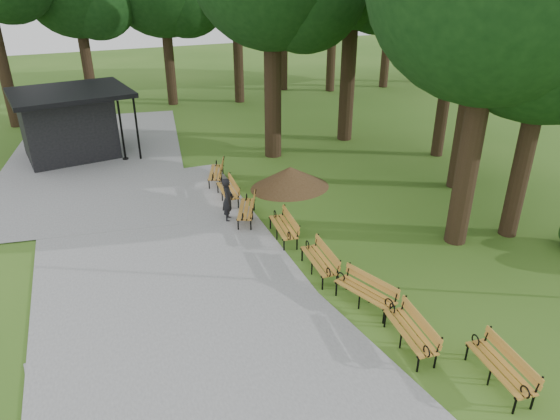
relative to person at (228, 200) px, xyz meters
name	(u,v)px	position (x,y,z in m)	size (l,w,h in m)	color
ground	(320,289)	(1.02, -5.22, -0.81)	(100.00, 100.00, 0.00)	#37631C
path	(159,267)	(-2.98, -2.22, -0.78)	(12.00, 38.00, 0.06)	gray
person	(228,200)	(0.00, 0.00, 0.00)	(0.59, 0.39, 1.63)	black
kiosk	(67,124)	(-4.76, 9.59, 0.78)	(5.10, 4.44, 3.19)	black
lamp_post	(119,113)	(-2.51, 7.97, 1.47)	(0.32, 0.32, 3.17)	black
dirt_mound	(290,177)	(3.28, 1.82, -0.36)	(2.80, 2.80, 0.92)	#47301C
bench_0	(500,368)	(2.91, -9.96, -0.37)	(1.90, 0.64, 0.88)	#C7842D
bench_1	(410,332)	(1.85, -8.19, -0.37)	(1.90, 0.64, 0.88)	#C7842D
bench_2	(365,292)	(1.75, -6.37, -0.37)	(1.90, 0.64, 0.88)	#C7842D
bench_3	(319,261)	(1.36, -4.45, -0.37)	(1.90, 0.64, 0.88)	#C7842D
bench_4	(283,227)	(1.25, -2.07, -0.37)	(1.90, 0.64, 0.88)	#C7842D
bench_5	(246,209)	(0.59, -0.27, -0.37)	(1.90, 0.64, 0.88)	#C7842D
bench_6	(228,191)	(0.49, 1.58, -0.37)	(1.90, 0.64, 0.88)	#C7842D
bench_7	(216,172)	(0.65, 3.63, -0.37)	(1.90, 0.64, 0.88)	#C7842D
lawn_tree_1	(483,7)	(9.65, -0.78, 6.17)	(5.69, 5.69, 9.88)	black
lawn_tree_3	(558,3)	(8.47, -4.84, 6.58)	(6.89, 6.89, 10.87)	black
lawn_tree_5	(456,13)	(11.54, 2.64, 5.69)	(5.16, 5.16, 9.14)	black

